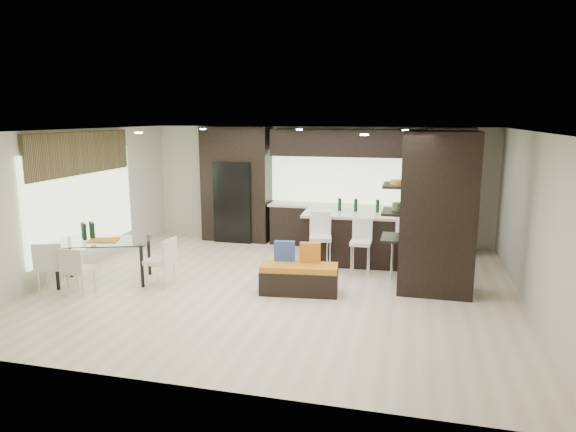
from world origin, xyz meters
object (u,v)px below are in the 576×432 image
(stool_left, at_px, (320,249))
(stool_right, at_px, (403,251))
(bench, at_px, (299,279))
(floor_vase, at_px, (417,257))
(chair_far, at_px, (53,269))
(chair_end, at_px, (160,264))
(dining_table, at_px, (105,261))
(kitchen_island, at_px, (365,238))
(chair_near, at_px, (79,273))
(stool_mid, at_px, (361,253))

(stool_left, xyz_separation_m, stool_right, (1.53, -0.02, 0.05))
(bench, bearing_deg, floor_vase, 10.88)
(stool_left, distance_m, bench, 1.29)
(chair_far, distance_m, chair_end, 1.75)
(floor_vase, bearing_deg, stool_left, 159.40)
(dining_table, bearing_deg, kitchen_island, 8.56)
(floor_vase, relative_size, chair_end, 1.51)
(stool_right, relative_size, chair_far, 1.22)
(kitchen_island, height_order, dining_table, kitchen_island)
(chair_far, bearing_deg, dining_table, 35.46)
(chair_near, distance_m, chair_end, 1.31)
(stool_mid, bearing_deg, bench, -122.93)
(stool_left, relative_size, dining_table, 0.58)
(dining_table, relative_size, chair_end, 1.97)
(floor_vase, bearing_deg, chair_far, -164.81)
(stool_left, distance_m, floor_vase, 1.90)
(chair_near, relative_size, chair_end, 0.97)
(stool_left, distance_m, chair_far, 4.71)
(stool_mid, height_order, bench, stool_mid)
(chair_end, bearing_deg, kitchen_island, -50.98)
(floor_vase, relative_size, chair_far, 1.45)
(bench, distance_m, chair_far, 4.13)
(floor_vase, xyz_separation_m, dining_table, (-5.41, -0.85, -0.22))
(floor_vase, xyz_separation_m, chair_end, (-4.32, -0.85, -0.20))
(kitchen_island, distance_m, dining_table, 4.99)
(stool_mid, bearing_deg, kitchen_island, 91.64)
(stool_left, distance_m, stool_mid, 0.77)
(kitchen_island, relative_size, bench, 1.92)
(stool_left, distance_m, chair_near, 4.27)
(stool_mid, xyz_separation_m, floor_vase, (1.01, -0.68, 0.18))
(floor_vase, bearing_deg, stool_mid, 145.96)
(kitchen_island, relative_size, stool_mid, 2.93)
(kitchen_island, distance_m, chair_far, 5.80)
(chair_near, relative_size, chair_far, 0.93)
(chair_end, bearing_deg, chair_near, 127.54)
(stool_right, xyz_separation_m, bench, (-1.65, -1.25, -0.26))
(stool_right, distance_m, chair_near, 5.62)
(bench, xyz_separation_m, chair_far, (-4.00, -1.00, 0.17))
(dining_table, bearing_deg, floor_vase, -10.71)
(bench, relative_size, dining_table, 0.82)
(floor_vase, relative_size, dining_table, 0.76)
(kitchen_island, bearing_deg, stool_right, -51.53)
(stool_mid, relative_size, chair_near, 1.10)
(kitchen_island, distance_m, chair_near, 5.38)
(stool_mid, xyz_separation_m, chair_far, (-4.89, -2.29, -0.01))
(chair_far, bearing_deg, chair_near, -19.27)
(stool_left, xyz_separation_m, bench, (-0.12, -1.27, -0.21))
(stool_right, height_order, dining_table, stool_right)
(chair_near, height_order, chair_end, chair_end)
(dining_table, xyz_separation_m, chair_far, (-0.49, -0.75, 0.04))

